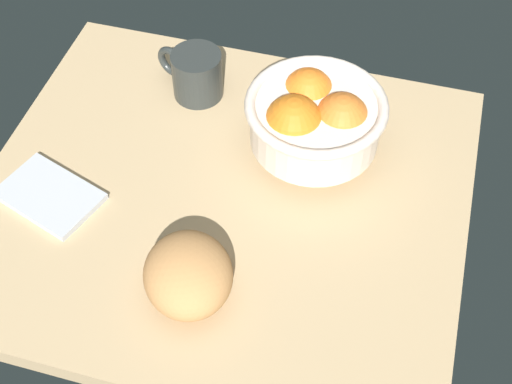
# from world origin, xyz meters

# --- Properties ---
(ground_plane) EXTENTS (0.70, 0.63, 0.03)m
(ground_plane) POSITION_xyz_m (0.00, 0.00, -0.01)
(ground_plane) COLOR tan
(fruit_bowl) EXTENTS (0.21, 0.21, 0.12)m
(fruit_bowl) POSITION_xyz_m (0.11, 0.12, 0.07)
(fruit_bowl) COLOR beige
(fruit_bowl) RESTS_ON ground
(bread_loaf) EXTENTS (0.16, 0.17, 0.07)m
(bread_loaf) POSITION_xyz_m (0.01, -0.17, 0.04)
(bread_loaf) COLOR tan
(bread_loaf) RESTS_ON ground
(napkin_folded) EXTENTS (0.16, 0.13, 0.01)m
(napkin_folded) POSITION_xyz_m (-0.24, -0.07, 0.01)
(napkin_folded) COLOR #B9BDC4
(napkin_folded) RESTS_ON ground
(mug) EXTENTS (0.12, 0.08, 0.08)m
(mug) POSITION_xyz_m (-0.10, 0.19, 0.04)
(mug) COLOR #2C312F
(mug) RESTS_ON ground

